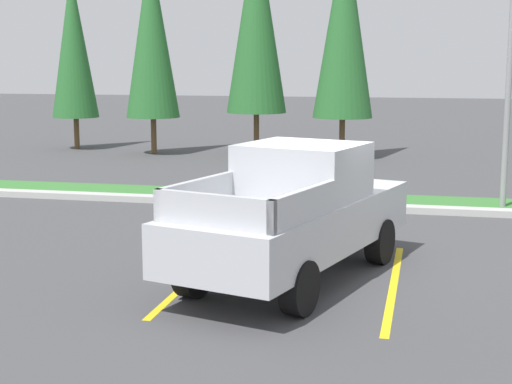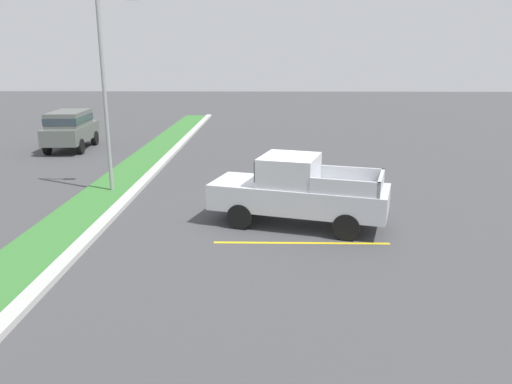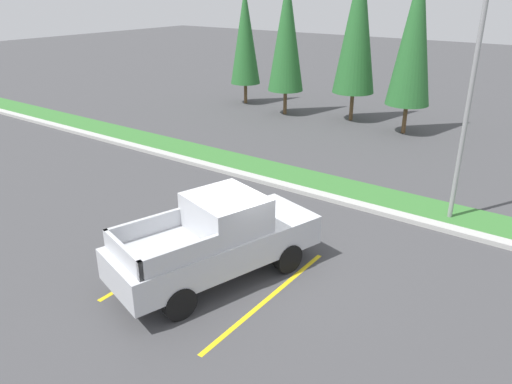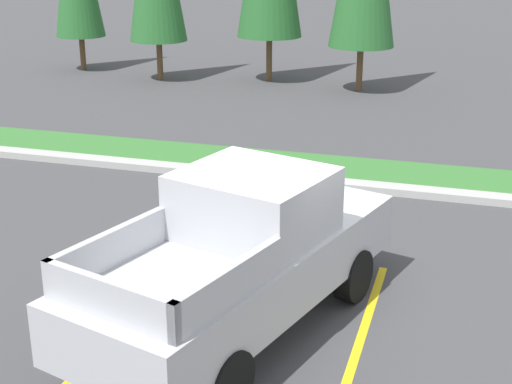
% 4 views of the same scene
% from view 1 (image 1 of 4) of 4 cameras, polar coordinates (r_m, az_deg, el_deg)
% --- Properties ---
extents(ground_plane, '(120.00, 120.00, 0.00)m').
position_cam_1_polar(ground_plane, '(13.11, 5.51, -5.39)').
color(ground_plane, '#424244').
extents(parking_line_near, '(0.12, 4.80, 0.01)m').
position_cam_1_polar(parking_line_near, '(12.68, -4.21, -5.89)').
color(parking_line_near, yellow).
rests_on(parking_line_near, ground).
extents(parking_line_far, '(0.12, 4.80, 0.01)m').
position_cam_1_polar(parking_line_far, '(12.17, 10.00, -6.66)').
color(parking_line_far, yellow).
rests_on(parking_line_far, ground).
extents(curb_strip, '(56.00, 0.40, 0.15)m').
position_cam_1_polar(curb_strip, '(17.95, 7.50, -1.10)').
color(curb_strip, '#B2B2AD').
rests_on(curb_strip, ground).
extents(grass_median, '(56.00, 1.80, 0.06)m').
position_cam_1_polar(grass_median, '(19.04, 7.80, -0.63)').
color(grass_median, '#387533').
rests_on(grass_median, ground).
extents(pickup_truck_main, '(3.29, 5.54, 2.10)m').
position_cam_1_polar(pickup_truck_main, '(12.13, 2.89, -1.54)').
color(pickup_truck_main, black).
rests_on(pickup_truck_main, ground).
extents(street_light, '(0.24, 1.49, 7.00)m').
position_cam_1_polar(street_light, '(18.42, 18.20, 11.22)').
color(street_light, gray).
rests_on(street_light, ground).
extents(cypress_tree_leftmost, '(1.76, 1.76, 6.77)m').
position_cam_1_polar(cypress_tree_leftmost, '(30.80, -13.19, 10.48)').
color(cypress_tree_leftmost, brown).
rests_on(cypress_tree_leftmost, ground).
extents(cypress_tree_left_inner, '(1.93, 1.93, 7.42)m').
position_cam_1_polar(cypress_tree_left_inner, '(28.61, -7.63, 11.50)').
color(cypress_tree_left_inner, brown).
rests_on(cypress_tree_left_inner, ground).
extents(cypress_tree_center, '(2.17, 2.17, 8.33)m').
position_cam_1_polar(cypress_tree_center, '(28.50, 0.03, 12.67)').
color(cypress_tree_center, brown).
rests_on(cypress_tree_center, ground).
extents(cypress_tree_right_inner, '(2.06, 2.06, 7.92)m').
position_cam_1_polar(cypress_tree_right_inner, '(27.16, 6.44, 12.25)').
color(cypress_tree_right_inner, brown).
rests_on(cypress_tree_right_inner, ground).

